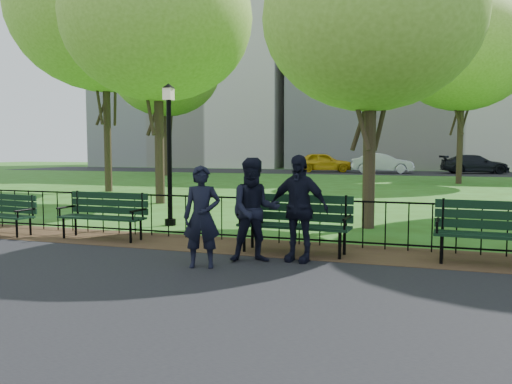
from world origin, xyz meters
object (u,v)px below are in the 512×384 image
(person_left, at_px, (202,217))
(park_bench_left_b, at_px, (4,210))
(tree_near_w, at_px, (157,20))
(tree_near_e, at_px, (372,18))
(park_bench_left_a, at_px, (105,210))
(sedan_dark, at_px, (475,164))
(lamppost, at_px, (169,149))
(sedan_silver, at_px, (382,163))
(person_right, at_px, (298,208))
(tree_far_e, at_px, (463,53))
(park_bench_right_a, at_px, (500,226))
(park_bench_main, at_px, (275,214))
(tree_far_w, at_px, (166,69))
(person_mid, at_px, (255,210))
(taxi, at_px, (323,162))
(tree_mid_w, at_px, (104,12))

(person_left, bearing_deg, park_bench_left_b, 146.62)
(tree_near_w, height_order, tree_near_e, tree_near_w)
(tree_near_w, relative_size, person_left, 5.67)
(park_bench_left_a, xyz_separation_m, sedan_dark, (10.22, 34.06, 0.16))
(lamppost, bearing_deg, sedan_silver, 84.58)
(tree_near_w, height_order, sedan_silver, tree_near_w)
(tree_near_w, distance_m, person_right, 11.25)
(sedan_dark, bearing_deg, park_bench_left_a, 151.93)
(tree_far_e, distance_m, sedan_dark, 14.76)
(park_bench_right_a, bearing_deg, person_right, -163.25)
(park_bench_left_b, bearing_deg, sedan_silver, 88.03)
(park_bench_main, xyz_separation_m, tree_near_e, (1.29, 3.40, 4.13))
(tree_far_w, bearing_deg, person_left, -60.69)
(tree_far_w, bearing_deg, person_mid, -58.97)
(park_bench_right_a, bearing_deg, tree_near_e, 129.04)
(park_bench_left_a, bearing_deg, tree_far_w, 116.59)
(tree_far_e, xyz_separation_m, taxi, (-9.84, 12.33, -6.23))
(sedan_dark, bearing_deg, person_right, 158.89)
(park_bench_main, height_order, park_bench_left_a, park_bench_main)
(park_bench_left_b, height_order, sedan_dark, sedan_dark)
(tree_mid_w, relative_size, taxi, 2.33)
(park_bench_right_a, height_order, sedan_dark, sedan_dark)
(lamppost, height_order, person_left, lamppost)
(tree_near_w, xyz_separation_m, taxi, (0.71, 26.63, -5.35))
(lamppost, relative_size, sedan_silver, 0.70)
(park_bench_main, height_order, person_right, person_right)
(park_bench_left_a, height_order, tree_far_e, tree_far_e)
(tree_near_w, distance_m, person_mid, 11.08)
(park_bench_left_b, bearing_deg, lamppost, 46.88)
(taxi, bearing_deg, tree_far_w, 117.32)
(park_bench_left_a, bearing_deg, park_bench_main, -2.21)
(person_mid, bearing_deg, park_bench_left_b, 147.99)
(lamppost, xyz_separation_m, sedan_dark, (9.86, 31.95, -1.11))
(park_bench_right_a, height_order, tree_far_w, tree_far_w)
(lamppost, distance_m, tree_far_w, 25.35)
(tree_far_e, distance_m, person_left, 24.01)
(park_bench_right_a, distance_m, tree_far_w, 31.14)
(park_bench_left_a, relative_size, park_bench_left_b, 1.08)
(tree_near_e, bearing_deg, taxi, 102.49)
(person_left, height_order, taxi, taxi)
(tree_far_w, bearing_deg, park_bench_left_a, -64.44)
(person_mid, relative_size, taxi, 0.35)
(park_bench_left_a, xyz_separation_m, person_right, (4.24, -0.80, 0.29))
(park_bench_left_b, relative_size, tree_far_e, 0.17)
(person_right, xyz_separation_m, taxi, (-5.91, 34.02, -0.04))
(park_bench_left_b, xyz_separation_m, person_mid, (6.03, -0.92, 0.32))
(park_bench_left_a, xyz_separation_m, person_mid, (3.59, -1.07, 0.26))
(park_bench_right_a, bearing_deg, park_bench_left_a, -177.19)
(person_left, xyz_separation_m, person_mid, (0.65, 0.62, 0.06))
(sedan_silver, distance_m, sedan_dark, 7.15)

